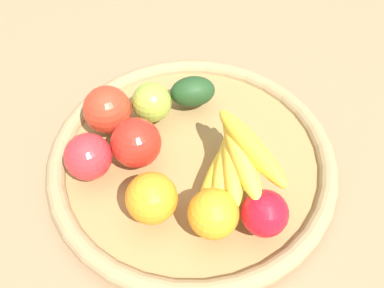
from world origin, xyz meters
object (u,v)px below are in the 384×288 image
at_px(apple_4, 88,157).
at_px(orange_0, 213,214).
at_px(apple_1, 136,143).
at_px(banana_bunch, 234,161).
at_px(avocado, 193,92).
at_px(apple_2, 107,110).
at_px(orange_1, 152,198).
at_px(apple_0, 265,213).
at_px(apple_3, 152,102).

distance_m(apple_4, orange_0, 0.20).
bearing_deg(apple_1, banana_bunch, 115.52).
xyz_separation_m(apple_4, orange_0, (-0.04, 0.20, -0.00)).
xyz_separation_m(avocado, apple_2, (0.13, -0.07, 0.01)).
height_order(avocado, orange_1, orange_1).
bearing_deg(avocado, orange_1, 25.48).
height_order(avocado, orange_0, orange_0).
distance_m(apple_2, apple_0, 0.30).
relative_size(apple_1, apple_2, 0.99).
bearing_deg(orange_1, apple_0, 122.16).
relative_size(apple_4, orange_1, 0.98).
height_order(apple_3, avocado, apple_3).
distance_m(banana_bunch, apple_0, 0.09).
xyz_separation_m(banana_bunch, avocado, (-0.08, -0.15, -0.02)).
xyz_separation_m(apple_1, apple_3, (-0.08, -0.04, -0.01)).
relative_size(banana_bunch, apple_3, 2.41).
relative_size(apple_4, apple_0, 1.10).
bearing_deg(apple_0, avocado, -117.81).
relative_size(avocado, orange_0, 1.10).
bearing_deg(orange_1, apple_2, -113.55).
bearing_deg(apple_4, apple_0, 109.87).
height_order(orange_1, apple_0, orange_1).
height_order(banana_bunch, apple_3, banana_bunch).
xyz_separation_m(banana_bunch, apple_3, (-0.02, -0.18, -0.01)).
distance_m(apple_3, apple_0, 0.26).
bearing_deg(orange_0, banana_bunch, -161.08).
relative_size(avocado, apple_0, 1.19).
bearing_deg(orange_1, orange_0, 114.58).
relative_size(apple_2, apple_0, 1.20).
xyz_separation_m(apple_1, orange_0, (0.02, 0.16, -0.00)).
relative_size(apple_3, orange_1, 0.91).
distance_m(apple_1, apple_2, 0.08).
height_order(banana_bunch, orange_0, banana_bunch).
bearing_deg(orange_0, apple_3, -115.35).
height_order(apple_3, orange_1, orange_1).
relative_size(avocado, apple_2, 0.99).
distance_m(orange_0, orange_1, 0.09).
bearing_deg(orange_1, apple_4, -85.90).
distance_m(apple_1, orange_1, 0.10).
relative_size(orange_0, apple_0, 1.08).
xyz_separation_m(orange_0, apple_0, (-0.05, 0.05, -0.00)).
height_order(apple_1, banana_bunch, banana_bunch).
bearing_deg(apple_0, apple_1, -82.50).
bearing_deg(orange_1, avocado, -154.52).
height_order(orange_0, orange_1, orange_1).
bearing_deg(apple_2, orange_0, 81.58).
distance_m(apple_3, orange_0, 0.23).
height_order(banana_bunch, apple_0, banana_bunch).
xyz_separation_m(avocado, orange_0, (0.16, 0.17, 0.01)).
xyz_separation_m(orange_0, orange_1, (0.04, -0.08, 0.00)).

